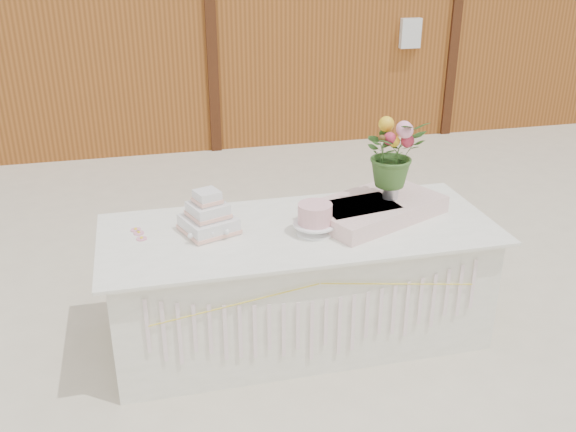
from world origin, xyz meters
name	(u,v)px	position (x,y,z in m)	size (l,w,h in m)	color
ground	(299,334)	(0.00, 0.00, 0.00)	(80.00, 80.00, 0.00)	beige
cake_table	(299,283)	(0.00, 0.00, 0.39)	(2.40, 1.00, 0.77)	white
wedding_cake	(208,218)	(-0.54, 0.07, 0.86)	(0.38, 0.38, 0.26)	silver
pink_cake_stand	(315,217)	(0.07, -0.09, 0.87)	(0.26, 0.26, 0.19)	white
satin_runner	(375,208)	(0.51, 0.06, 0.82)	(0.84, 0.49, 0.11)	#FFD7CD
flower_vase	(391,188)	(0.61, 0.08, 0.94)	(0.10, 0.10, 0.13)	#BCBCC1
bouquet	(394,145)	(0.61, 0.08, 1.23)	(0.39, 0.34, 0.43)	#385F26
loose_flowers	(137,237)	(-0.97, 0.09, 0.78)	(0.12, 0.30, 0.02)	pink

